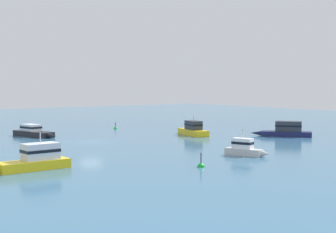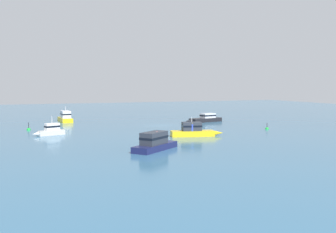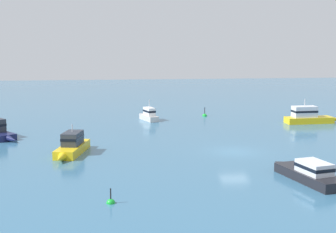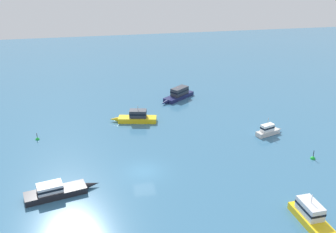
{
  "view_description": "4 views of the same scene",
  "coord_description": "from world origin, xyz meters",
  "px_view_note": "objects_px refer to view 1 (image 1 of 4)",
  "views": [
    {
      "loc": [
        -27.1,
        -51.25,
        6.64
      ],
      "look_at": [
        8.02,
        -3.97,
        2.81
      ],
      "focal_mm": 54.01,
      "sensor_mm": 36.0,
      "label": 1
    },
    {
      "loc": [
        61.42,
        -23.1,
        6.89
      ],
      "look_at": [
        10.28,
        -2.9,
        2.35
      ],
      "focal_mm": 42.71,
      "sensor_mm": 36.0,
      "label": 2
    },
    {
      "loc": [
        10.82,
        43.0,
        9.98
      ],
      "look_at": [
        4.81,
        -10.13,
        1.68
      ],
      "focal_mm": 54.37,
      "sensor_mm": 36.0,
      "label": 3
    },
    {
      "loc": [
        -38.11,
        4.77,
        23.33
      ],
      "look_at": [
        13.02,
        -5.43,
        0.97
      ],
      "focal_mm": 41.08,
      "sensor_mm": 36.0,
      "label": 4
    }
  ],
  "objects_px": {
    "launch": "(286,130)",
    "launch_1": "(34,159)",
    "launch_2": "(34,132)",
    "mooring_buoy": "(115,129)",
    "cabin_cruiser": "(193,129)",
    "motor_cruiser": "(245,148)",
    "channel_buoy": "(201,167)"
  },
  "relations": [
    {
      "from": "motor_cruiser",
      "to": "channel_buoy",
      "type": "relative_size",
      "value": 3.05
    },
    {
      "from": "launch",
      "to": "cabin_cruiser",
      "type": "bearing_deg",
      "value": 6.51
    },
    {
      "from": "launch_1",
      "to": "motor_cruiser",
      "type": "bearing_deg",
      "value": 164.24
    },
    {
      "from": "motor_cruiser",
      "to": "launch_1",
      "type": "xyz_separation_m",
      "value": [
        -18.6,
        4.25,
        0.15
      ]
    },
    {
      "from": "launch",
      "to": "channel_buoy",
      "type": "distance_m",
      "value": 26.5
    },
    {
      "from": "cabin_cruiser",
      "to": "launch_2",
      "type": "relative_size",
      "value": 0.9
    },
    {
      "from": "launch",
      "to": "launch_1",
      "type": "height_order",
      "value": "launch_1"
    },
    {
      "from": "channel_buoy",
      "to": "motor_cruiser",
      "type": "bearing_deg",
      "value": 18.36
    },
    {
      "from": "launch_1",
      "to": "launch_2",
      "type": "xyz_separation_m",
      "value": [
        9.34,
        23.62,
        -0.22
      ]
    },
    {
      "from": "launch",
      "to": "launch_2",
      "type": "relative_size",
      "value": 0.86
    },
    {
      "from": "launch_1",
      "to": "launch",
      "type": "bearing_deg",
      "value": -175.1
    },
    {
      "from": "launch_2",
      "to": "mooring_buoy",
      "type": "bearing_deg",
      "value": 90.6
    },
    {
      "from": "launch",
      "to": "mooring_buoy",
      "type": "distance_m",
      "value": 25.15
    },
    {
      "from": "motor_cruiser",
      "to": "cabin_cruiser",
      "type": "bearing_deg",
      "value": 136.51
    },
    {
      "from": "launch",
      "to": "launch_1",
      "type": "relative_size",
      "value": 0.97
    },
    {
      "from": "launch",
      "to": "cabin_cruiser",
      "type": "xyz_separation_m",
      "value": [
        -8.43,
        8.36,
        -0.06
      ]
    },
    {
      "from": "launch",
      "to": "launch_2",
      "type": "bearing_deg",
      "value": 15.03
    },
    {
      "from": "launch_1",
      "to": "channel_buoy",
      "type": "distance_m",
      "value": 13.06
    },
    {
      "from": "motor_cruiser",
      "to": "mooring_buoy",
      "type": "height_order",
      "value": "motor_cruiser"
    },
    {
      "from": "channel_buoy",
      "to": "mooring_buoy",
      "type": "relative_size",
      "value": 1.19
    },
    {
      "from": "launch",
      "to": "mooring_buoy",
      "type": "relative_size",
      "value": 5.59
    },
    {
      "from": "launch_2",
      "to": "mooring_buoy",
      "type": "relative_size",
      "value": 6.48
    },
    {
      "from": "launch_1",
      "to": "channel_buoy",
      "type": "xyz_separation_m",
      "value": [
        11.18,
        -6.72,
        -0.79
      ]
    },
    {
      "from": "mooring_buoy",
      "to": "channel_buoy",
      "type": "bearing_deg",
      "value": -109.72
    },
    {
      "from": "motor_cruiser",
      "to": "channel_buoy",
      "type": "bearing_deg",
      "value": -90.43
    },
    {
      "from": "cabin_cruiser",
      "to": "mooring_buoy",
      "type": "bearing_deg",
      "value": 25.84
    },
    {
      "from": "channel_buoy",
      "to": "launch_2",
      "type": "bearing_deg",
      "value": 93.45
    },
    {
      "from": "mooring_buoy",
      "to": "cabin_cruiser",
      "type": "bearing_deg",
      "value": -76.44
    },
    {
      "from": "mooring_buoy",
      "to": "launch",
      "type": "bearing_deg",
      "value": -62.09
    },
    {
      "from": "launch_2",
      "to": "launch_1",
      "type": "bearing_deg",
      "value": -34.66
    },
    {
      "from": "motor_cruiser",
      "to": "launch_2",
      "type": "distance_m",
      "value": 29.37
    },
    {
      "from": "launch",
      "to": "cabin_cruiser",
      "type": "height_order",
      "value": "cabin_cruiser"
    }
  ]
}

